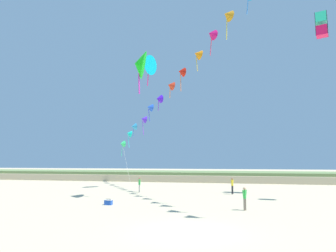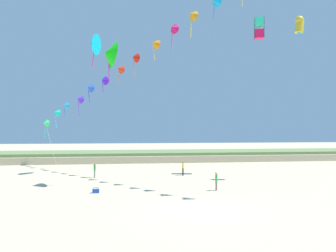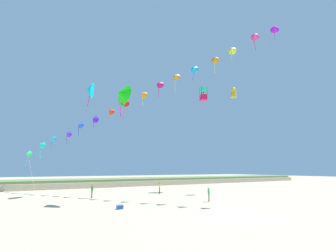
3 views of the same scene
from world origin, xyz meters
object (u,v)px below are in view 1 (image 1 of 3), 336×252
at_px(large_kite_outer_drift, 322,25).
at_px(large_kite_high_solo, 139,64).
at_px(person_mid_center, 245,197).
at_px(beach_cooler, 108,202).
at_px(person_near_left, 232,185).
at_px(large_kite_mid_trail, 148,65).
at_px(person_near_right, 139,184).

bearing_deg(large_kite_outer_drift, large_kite_high_solo, -159.70).
bearing_deg(person_mid_center, beach_cooler, 178.38).
xyz_separation_m(person_near_left, large_kite_mid_trail, (-10.52, 4.01, 14.95)).
relative_size(person_mid_center, large_kite_mid_trail, 0.40).
bearing_deg(large_kite_high_solo, beach_cooler, -103.40).
height_order(person_near_left, person_mid_center, person_near_left).
bearing_deg(person_mid_center, person_near_right, 138.03).
bearing_deg(large_kite_mid_trail, person_mid_center, -51.28).
height_order(large_kite_mid_trail, large_kite_outer_drift, large_kite_outer_drift).
distance_m(person_near_right, person_mid_center, 14.92).
height_order(person_near_right, large_kite_mid_trail, large_kite_mid_trail).
height_order(large_kite_high_solo, large_kite_outer_drift, large_kite_outer_drift).
xyz_separation_m(person_near_right, large_kite_high_solo, (1.67, -5.49, 11.75)).
relative_size(large_kite_mid_trail, beach_cooler, 7.01).
distance_m(person_near_right, large_kite_high_solo, 13.08).
xyz_separation_m(large_kite_outer_drift, beach_cooler, (-19.11, -10.89, -17.66)).
height_order(person_mid_center, beach_cooler, person_mid_center).
bearing_deg(person_mid_center, large_kite_high_solo, 154.55).
height_order(person_near_left, large_kite_high_solo, large_kite_high_solo).
distance_m(large_kite_high_solo, large_kite_outer_drift, 19.99).
distance_m(person_near_left, large_kite_mid_trail, 18.72).
distance_m(person_near_right, beach_cooler, 9.74).
height_order(person_near_left, large_kite_outer_drift, large_kite_outer_drift).
bearing_deg(beach_cooler, large_kite_mid_trail, 94.56).
relative_size(large_kite_outer_drift, beach_cooler, 4.43).
xyz_separation_m(large_kite_mid_trail, beach_cooler, (1.13, -14.11, -15.72)).
relative_size(person_mid_center, large_kite_outer_drift, 0.63).
xyz_separation_m(large_kite_mid_trail, large_kite_outer_drift, (20.24, -3.22, 1.93)).
bearing_deg(person_near_right, person_near_left, 2.34).
height_order(person_mid_center, large_kite_outer_drift, large_kite_outer_drift).
xyz_separation_m(person_near_right, person_mid_center, (11.09, -9.98, -0.02)).
relative_size(person_near_left, person_near_right, 1.04).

